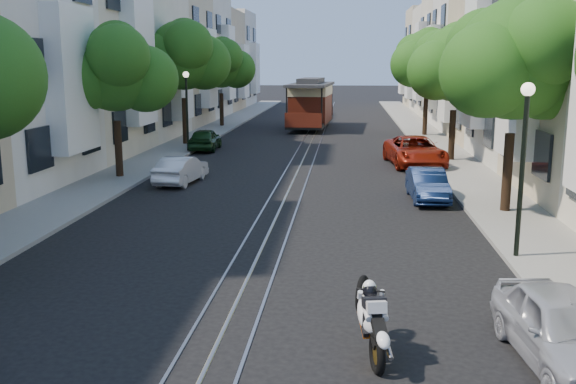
% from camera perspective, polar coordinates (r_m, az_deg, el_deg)
% --- Properties ---
extents(ground, '(200.00, 200.00, 0.00)m').
position_cam_1_polar(ground, '(39.76, 2.14, 4.58)').
color(ground, black).
rests_on(ground, ground).
extents(sidewalk_east, '(2.50, 80.00, 0.12)m').
position_cam_1_polar(sidewalk_east, '(40.03, 12.59, 4.45)').
color(sidewalk_east, gray).
rests_on(sidewalk_east, ground).
extents(sidewalk_west, '(2.50, 80.00, 0.12)m').
position_cam_1_polar(sidewalk_west, '(40.80, -8.12, 4.73)').
color(sidewalk_west, gray).
rests_on(sidewalk_west, ground).
extents(rail_left, '(0.06, 80.00, 0.02)m').
position_cam_1_polar(rail_left, '(39.80, 1.34, 4.61)').
color(rail_left, gray).
rests_on(rail_left, ground).
extents(rail_slot, '(0.06, 80.00, 0.02)m').
position_cam_1_polar(rail_slot, '(39.76, 2.14, 4.60)').
color(rail_slot, gray).
rests_on(rail_slot, ground).
extents(rail_right, '(0.06, 80.00, 0.02)m').
position_cam_1_polar(rail_right, '(39.74, 2.93, 4.59)').
color(rail_right, gray).
rests_on(rail_right, ground).
extents(lane_line, '(0.08, 80.00, 0.01)m').
position_cam_1_polar(lane_line, '(39.76, 2.14, 4.59)').
color(lane_line, tan).
rests_on(lane_line, ground).
extents(townhouses_east, '(7.75, 72.00, 12.00)m').
position_cam_1_polar(townhouses_east, '(40.53, 19.55, 11.42)').
color(townhouses_east, beige).
rests_on(townhouses_east, ground).
extents(townhouses_west, '(7.75, 72.00, 11.76)m').
position_cam_1_polar(townhouses_west, '(41.76, -14.65, 11.54)').
color(townhouses_west, silver).
rests_on(townhouses_west, ground).
extents(tree_e_b, '(4.93, 4.08, 6.68)m').
position_cam_1_polar(tree_e_b, '(21.03, 19.70, 10.80)').
color(tree_e_b, black).
rests_on(tree_e_b, ground).
extents(tree_e_c, '(4.84, 3.99, 6.52)m').
position_cam_1_polar(tree_e_c, '(31.81, 14.78, 10.82)').
color(tree_e_c, black).
rests_on(tree_e_c, ground).
extents(tree_e_d, '(5.01, 4.16, 6.85)m').
position_cam_1_polar(tree_e_d, '(42.71, 12.38, 11.35)').
color(tree_e_d, black).
rests_on(tree_e_d, ground).
extents(tree_w_b, '(4.72, 3.87, 6.27)m').
position_cam_1_polar(tree_w_b, '(27.05, -15.07, 10.34)').
color(tree_w_b, black).
rests_on(tree_w_b, ground).
extents(tree_w_c, '(5.13, 4.28, 7.09)m').
position_cam_1_polar(tree_w_c, '(37.57, -9.25, 11.80)').
color(tree_w_c, black).
rests_on(tree_w_c, ground).
extents(tree_w_d, '(4.84, 3.99, 6.52)m').
position_cam_1_polar(tree_w_d, '(48.30, -5.94, 11.20)').
color(tree_w_d, black).
rests_on(tree_w_d, ground).
extents(lamp_east, '(0.32, 0.32, 4.16)m').
position_cam_1_polar(lamp_east, '(16.08, 20.24, 4.02)').
color(lamp_east, black).
rests_on(lamp_east, ground).
extents(lamp_west, '(0.32, 0.32, 4.16)m').
position_cam_1_polar(lamp_west, '(34.53, -9.00, 8.16)').
color(lamp_west, black).
rests_on(lamp_west, ground).
extents(sportbike_rider, '(0.57, 1.84, 1.27)m').
position_cam_1_polar(sportbike_rider, '(10.63, 7.39, -10.86)').
color(sportbike_rider, black).
rests_on(sportbike_rider, ground).
extents(cable_car, '(3.22, 8.78, 3.32)m').
position_cam_1_polar(cable_car, '(47.09, 2.05, 8.05)').
color(cable_car, black).
rests_on(cable_car, ground).
extents(parked_car_e_near, '(1.76, 3.66, 1.20)m').
position_cam_1_polar(parked_car_e_near, '(11.20, 23.27, -11.14)').
color(parked_car_e_near, '#B2B4BE').
rests_on(parked_car_e_near, ground).
extents(parked_car_e_mid, '(1.27, 3.39, 1.10)m').
position_cam_1_polar(parked_car_e_mid, '(22.84, 12.30, 0.63)').
color(parked_car_e_mid, '#0D1C41').
rests_on(parked_car_e_mid, ground).
extents(parked_car_e_far, '(2.86, 5.18, 1.37)m').
position_cam_1_polar(parked_car_e_far, '(30.42, 11.22, 3.57)').
color(parked_car_e_far, maroon).
rests_on(parked_car_e_far, ground).
extents(parked_car_w_mid, '(1.55, 3.44, 1.10)m').
position_cam_1_polar(parked_car_w_mid, '(25.87, -9.47, 1.97)').
color(parked_car_w_mid, silver).
rests_on(parked_car_w_mid, ground).
extents(parked_car_w_far, '(1.58, 3.62, 1.21)m').
position_cam_1_polar(parked_car_w_far, '(35.56, -7.38, 4.67)').
color(parked_car_w_far, '#153416').
rests_on(parked_car_w_far, ground).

